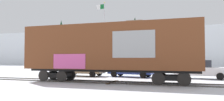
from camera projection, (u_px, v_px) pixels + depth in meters
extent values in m
plane|color=silver|center=(125.00, 83.00, 16.73)|extent=(260.00, 260.00, 0.00)
cube|color=#4C4742|center=(107.00, 83.00, 16.41)|extent=(60.00, 0.89, 0.08)
cube|color=#4C4742|center=(112.00, 81.00, 17.78)|extent=(60.00, 0.89, 0.08)
cube|color=#423323|center=(112.00, 82.00, 17.02)|extent=(0.27, 2.50, 0.07)
cube|color=brown|center=(110.00, 47.00, 17.20)|extent=(13.55, 3.26, 3.40)
cube|color=#2D2823|center=(110.00, 24.00, 17.27)|extent=(12.84, 0.57, 0.24)
cube|color=#999999|center=(133.00, 44.00, 15.04)|extent=(2.97, 0.07, 1.87)
cube|color=#CC4C8C|center=(69.00, 61.00, 16.50)|extent=(2.66, 0.07, 1.10)
cube|color=black|center=(110.00, 70.00, 17.13)|extent=(13.26, 1.87, 0.20)
cube|color=black|center=(57.00, 75.00, 18.55)|extent=(2.12, 1.42, 0.36)
cylinder|color=black|center=(44.00, 76.00, 18.12)|extent=(0.92, 0.13, 0.92)
cylinder|color=black|center=(53.00, 74.00, 19.49)|extent=(0.92, 0.13, 0.92)
cylinder|color=black|center=(62.00, 76.00, 17.60)|extent=(0.92, 0.13, 0.92)
cylinder|color=black|center=(70.00, 75.00, 18.97)|extent=(0.92, 0.13, 0.92)
cube|color=black|center=(171.00, 77.00, 15.68)|extent=(2.12, 1.42, 0.36)
cylinder|color=black|center=(158.00, 79.00, 15.25)|extent=(0.92, 0.13, 0.92)
cylinder|color=black|center=(160.00, 77.00, 16.62)|extent=(0.92, 0.13, 0.92)
cylinder|color=black|center=(184.00, 79.00, 14.73)|extent=(0.92, 0.13, 0.92)
cylinder|color=black|center=(184.00, 78.00, 16.10)|extent=(0.92, 0.13, 0.92)
cylinder|color=silver|center=(104.00, 38.00, 28.15)|extent=(0.12, 0.12, 9.02)
sphere|color=#D8CC66|center=(104.00, 3.00, 28.34)|extent=(0.18, 0.18, 0.18)
cube|color=#14662D|center=(100.00, 7.00, 28.66)|extent=(1.12, 0.32, 0.61)
cube|color=white|center=(99.00, 7.00, 28.81)|extent=(0.57, 0.19, 0.61)
cube|color=silver|center=(168.00, 50.00, 74.08)|extent=(155.61, 39.30, 10.05)
cube|color=#8C725B|center=(135.00, 26.00, 65.67)|extent=(4.98, 3.31, 3.23)
cube|color=#9E9384|center=(38.00, 32.00, 75.62)|extent=(4.84, 4.76, 2.07)
cube|color=brown|center=(136.00, 28.00, 65.59)|extent=(6.23, 5.57, 2.08)
cone|color=#193D23|center=(61.00, 27.00, 69.18)|extent=(1.99, 1.99, 3.99)
cone|color=#193D23|center=(135.00, 24.00, 65.76)|extent=(2.19, 2.19, 4.38)
cube|color=#9E8966|center=(83.00, 70.00, 23.75)|extent=(4.59, 2.04, 0.73)
cube|color=#2D333D|center=(80.00, 63.00, 23.89)|extent=(2.37, 1.78, 0.74)
cylinder|color=black|center=(99.00, 73.00, 24.09)|extent=(0.65, 0.24, 0.64)
cylinder|color=black|center=(93.00, 74.00, 22.38)|extent=(0.65, 0.24, 0.64)
cylinder|color=black|center=(74.00, 72.00, 25.09)|extent=(0.65, 0.24, 0.64)
cylinder|color=black|center=(66.00, 73.00, 23.38)|extent=(0.65, 0.24, 0.64)
cube|color=navy|center=(131.00, 70.00, 22.47)|extent=(4.78, 2.42, 0.79)
cube|color=#2D333D|center=(129.00, 63.00, 22.62)|extent=(2.19, 1.84, 0.59)
cylinder|color=black|center=(148.00, 74.00, 22.50)|extent=(0.67, 0.32, 0.64)
cylinder|color=black|center=(143.00, 75.00, 21.03)|extent=(0.67, 0.32, 0.64)
cylinder|color=black|center=(120.00, 73.00, 23.87)|extent=(0.67, 0.32, 0.64)
cylinder|color=black|center=(114.00, 74.00, 22.41)|extent=(0.67, 0.32, 0.64)
cube|color=silver|center=(201.00, 71.00, 20.49)|extent=(4.89, 2.48, 0.76)
cube|color=#2D333D|center=(200.00, 64.00, 20.56)|extent=(2.20, 1.90, 0.66)
cylinder|color=black|center=(220.00, 75.00, 20.55)|extent=(0.67, 0.31, 0.64)
cylinder|color=black|center=(220.00, 76.00, 19.01)|extent=(0.67, 0.31, 0.64)
cylinder|color=black|center=(185.00, 74.00, 21.93)|extent=(0.67, 0.31, 0.64)
cylinder|color=black|center=(182.00, 75.00, 20.40)|extent=(0.67, 0.31, 0.64)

